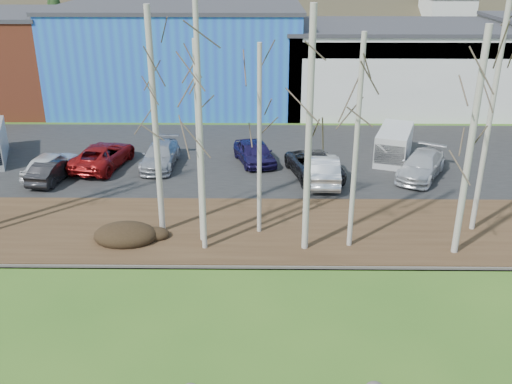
{
  "coord_description": "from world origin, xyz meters",
  "views": [
    {
      "loc": [
        1.01,
        -10.15,
        12.57
      ],
      "look_at": [
        0.74,
        13.4,
        2.5
      ],
      "focal_mm": 40.0,
      "sensor_mm": 36.0,
      "label": 1
    }
  ],
  "objects_px": {
    "car_3": "(160,155)",
    "car_7": "(422,165)",
    "van_white": "(394,145)",
    "car_1": "(52,170)",
    "car_0": "(51,164)",
    "car_2": "(103,155)",
    "car_4": "(258,152)",
    "car_5": "(324,169)",
    "car_8": "(251,152)",
    "car_6": "(313,164)"
  },
  "relations": [
    {
      "from": "car_1",
      "to": "car_6",
      "type": "height_order",
      "value": "car_6"
    },
    {
      "from": "car_3",
      "to": "car_5",
      "type": "bearing_deg",
      "value": -12.77
    },
    {
      "from": "car_0",
      "to": "van_white",
      "type": "relative_size",
      "value": 0.89
    },
    {
      "from": "car_3",
      "to": "car_8",
      "type": "height_order",
      "value": "car_3"
    },
    {
      "from": "car_6",
      "to": "car_7",
      "type": "xyz_separation_m",
      "value": [
        6.37,
        -0.15,
        -0.02
      ]
    },
    {
      "from": "car_1",
      "to": "van_white",
      "type": "height_order",
      "value": "van_white"
    },
    {
      "from": "car_3",
      "to": "car_6",
      "type": "height_order",
      "value": "car_6"
    },
    {
      "from": "car_0",
      "to": "car_8",
      "type": "bearing_deg",
      "value": -156.31
    },
    {
      "from": "car_5",
      "to": "car_7",
      "type": "distance_m",
      "value": 5.9
    },
    {
      "from": "car_7",
      "to": "car_1",
      "type": "bearing_deg",
      "value": -148.92
    },
    {
      "from": "car_3",
      "to": "van_white",
      "type": "distance_m",
      "value": 14.69
    },
    {
      "from": "car_0",
      "to": "car_7",
      "type": "xyz_separation_m",
      "value": [
        21.85,
        0.15,
        -0.02
      ]
    },
    {
      "from": "car_6",
      "to": "car_1",
      "type": "bearing_deg",
      "value": -9.37
    },
    {
      "from": "car_1",
      "to": "car_7",
      "type": "xyz_separation_m",
      "value": [
        21.57,
        0.84,
        0.08
      ]
    },
    {
      "from": "car_5",
      "to": "van_white",
      "type": "height_order",
      "value": "van_white"
    },
    {
      "from": "car_1",
      "to": "car_5",
      "type": "relative_size",
      "value": 0.83
    },
    {
      "from": "car_1",
      "to": "car_5",
      "type": "distance_m",
      "value": 15.73
    },
    {
      "from": "car_2",
      "to": "van_white",
      "type": "xyz_separation_m",
      "value": [
        18.13,
        1.49,
        0.24
      ]
    },
    {
      "from": "car_8",
      "to": "car_6",
      "type": "bearing_deg",
      "value": -47.48
    },
    {
      "from": "car_4",
      "to": "car_2",
      "type": "bearing_deg",
      "value": 167.98
    },
    {
      "from": "car_4",
      "to": "car_6",
      "type": "relative_size",
      "value": 0.74
    },
    {
      "from": "car_2",
      "to": "car_6",
      "type": "height_order",
      "value": "car_2"
    },
    {
      "from": "car_0",
      "to": "car_1",
      "type": "height_order",
      "value": "car_0"
    },
    {
      "from": "car_5",
      "to": "car_2",
      "type": "bearing_deg",
      "value": -7.58
    },
    {
      "from": "car_1",
      "to": "car_4",
      "type": "height_order",
      "value": "car_4"
    },
    {
      "from": "car_3",
      "to": "car_8",
      "type": "relative_size",
      "value": 1.21
    },
    {
      "from": "van_white",
      "to": "car_1",
      "type": "bearing_deg",
      "value": -150.24
    },
    {
      "from": "car_5",
      "to": "car_8",
      "type": "relative_size",
      "value": 1.19
    },
    {
      "from": "car_0",
      "to": "car_2",
      "type": "distance_m",
      "value": 3.12
    },
    {
      "from": "car_1",
      "to": "car_4",
      "type": "xyz_separation_m",
      "value": [
        11.9,
        3.15,
        0.03
      ]
    },
    {
      "from": "car_1",
      "to": "car_5",
      "type": "bearing_deg",
      "value": -172.08
    },
    {
      "from": "car_0",
      "to": "car_2",
      "type": "height_order",
      "value": "car_2"
    },
    {
      "from": "car_7",
      "to": "car_8",
      "type": "relative_size",
      "value": 1.26
    },
    {
      "from": "car_3",
      "to": "car_4",
      "type": "relative_size",
      "value": 1.21
    },
    {
      "from": "car_8",
      "to": "van_white",
      "type": "relative_size",
      "value": 0.81
    },
    {
      "from": "van_white",
      "to": "car_5",
      "type": "bearing_deg",
      "value": -122.36
    },
    {
      "from": "car_0",
      "to": "car_3",
      "type": "bearing_deg",
      "value": -151.82
    },
    {
      "from": "car_3",
      "to": "car_7",
      "type": "distance_m",
      "value": 15.77
    },
    {
      "from": "car_6",
      "to": "van_white",
      "type": "distance_m",
      "value": 6.02
    },
    {
      "from": "car_5",
      "to": "car_6",
      "type": "height_order",
      "value": "car_5"
    },
    {
      "from": "car_5",
      "to": "car_0",
      "type": "bearing_deg",
      "value": -0.27
    },
    {
      "from": "car_6",
      "to": "car_2",
      "type": "bearing_deg",
      "value": -18.96
    },
    {
      "from": "car_0",
      "to": "car_8",
      "type": "relative_size",
      "value": 1.1
    },
    {
      "from": "car_1",
      "to": "car_2",
      "type": "distance_m",
      "value": 3.32
    },
    {
      "from": "car_8",
      "to": "car_7",
      "type": "bearing_deg",
      "value": -30.04
    },
    {
      "from": "car_1",
      "to": "car_7",
      "type": "distance_m",
      "value": 21.58
    },
    {
      "from": "car_1",
      "to": "car_3",
      "type": "xyz_separation_m",
      "value": [
        5.89,
        2.49,
        0.05
      ]
    },
    {
      "from": "car_6",
      "to": "car_4",
      "type": "bearing_deg",
      "value": -46.38
    },
    {
      "from": "car_4",
      "to": "car_7",
      "type": "relative_size",
      "value": 0.8
    },
    {
      "from": "car_5",
      "to": "car_7",
      "type": "height_order",
      "value": "car_5"
    }
  ]
}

